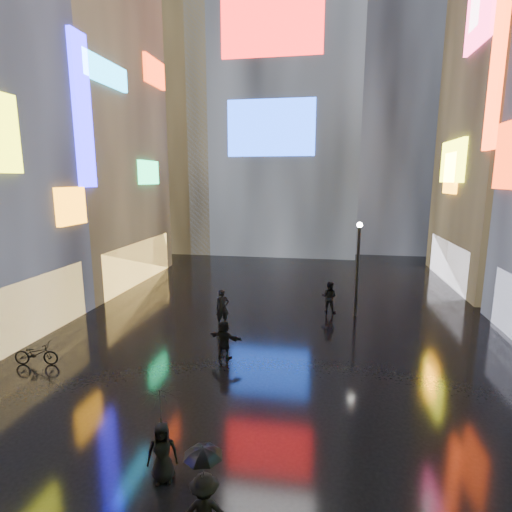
# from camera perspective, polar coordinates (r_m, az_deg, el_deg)

# --- Properties ---
(ground) EXTENTS (140.00, 140.00, 0.00)m
(ground) POSITION_cam_1_polar(r_m,az_deg,el_deg) (21.89, 3.67, -8.96)
(ground) COLOR black
(ground) RESTS_ON ground
(building_left_far) EXTENTS (10.28, 12.00, 22.00)m
(building_left_far) POSITION_cam_1_polar(r_m,az_deg,el_deg) (32.30, -25.43, 16.22)
(building_left_far) COLOR black
(building_left_far) RESTS_ON ground
(tower_main) EXTENTS (16.00, 14.20, 42.00)m
(tower_main) POSITION_cam_1_polar(r_m,az_deg,el_deg) (46.75, 3.57, 27.80)
(tower_main) COLOR black
(tower_main) RESTS_ON ground
(tower_flank_right) EXTENTS (12.00, 12.00, 34.00)m
(tower_flank_right) POSITION_cam_1_polar(r_m,az_deg,el_deg) (47.92, 19.37, 21.87)
(tower_flank_right) COLOR black
(tower_flank_right) RESTS_ON ground
(tower_flank_left) EXTENTS (10.00, 10.00, 26.00)m
(tower_flank_left) POSITION_cam_1_polar(r_m,az_deg,el_deg) (45.78, -11.37, 17.72)
(tower_flank_left) COLOR black
(tower_flank_left) RESTS_ON ground
(lamp_far) EXTENTS (0.30, 0.30, 5.20)m
(lamp_far) POSITION_cam_1_polar(r_m,az_deg,el_deg) (22.24, 14.33, -1.08)
(lamp_far) COLOR black
(lamp_far) RESTS_ON ground
(pedestrian_2) EXTENTS (1.15, 0.80, 1.63)m
(pedestrian_2) POSITION_cam_1_polar(r_m,az_deg,el_deg) (9.68, -7.34, -32.42)
(pedestrian_2) COLOR black
(pedestrian_2) RESTS_ON ground
(pedestrian_4) EXTENTS (0.88, 0.70, 1.56)m
(pedestrian_4) POSITION_cam_1_polar(r_m,az_deg,el_deg) (11.28, -13.22, -25.62)
(pedestrian_4) COLOR black
(pedestrian_4) RESTS_ON ground
(pedestrian_5) EXTENTS (1.60, 0.91, 1.65)m
(pedestrian_5) POSITION_cam_1_polar(r_m,az_deg,el_deg) (17.16, -4.57, -11.79)
(pedestrian_5) COLOR black
(pedestrian_5) RESTS_ON ground
(pedestrian_6) EXTENTS (0.83, 0.73, 1.91)m
(pedestrian_6) POSITION_cam_1_polar(r_m,az_deg,el_deg) (20.65, -4.82, -7.42)
(pedestrian_6) COLOR black
(pedestrian_6) RESTS_ON ground
(pedestrian_7) EXTENTS (1.02, 0.89, 1.77)m
(pedestrian_7) POSITION_cam_1_polar(r_m,az_deg,el_deg) (23.04, 10.41, -5.79)
(pedestrian_7) COLOR black
(pedestrian_7) RESTS_ON ground
(umbrella_1) EXTENTS (1.04, 1.04, 0.67)m
(umbrella_1) POSITION_cam_1_polar(r_m,az_deg,el_deg) (8.93, -7.54, -27.06)
(umbrella_1) COLOR black
(umbrella_1) RESTS_ON pedestrian_2
(umbrella_2) EXTENTS (1.24, 1.25, 0.93)m
(umbrella_2) POSITION_cam_1_polar(r_m,az_deg,el_deg) (10.59, -13.53, -20.17)
(umbrella_2) COLOR black
(umbrella_2) RESTS_ON pedestrian_4
(bicycle) EXTENTS (1.85, 0.89, 0.93)m
(bicycle) POSITION_cam_1_polar(r_m,az_deg,el_deg) (18.93, -28.89, -12.12)
(bicycle) COLOR black
(bicycle) RESTS_ON ground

